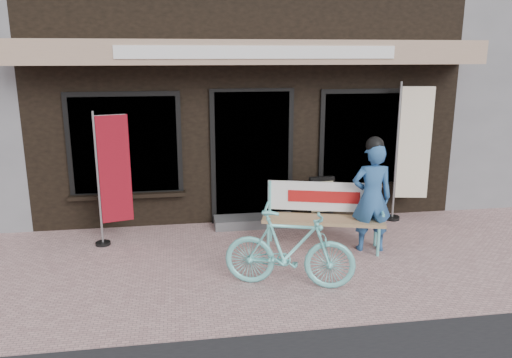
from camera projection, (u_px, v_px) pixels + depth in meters
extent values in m
plane|color=#B98F8D|center=(275.00, 270.00, 6.49)|extent=(70.00, 70.00, 0.00)
cube|color=black|center=(232.00, 98.00, 10.84)|extent=(7.00, 6.00, 3.60)
cube|color=tan|center=(255.00, 52.00, 7.39)|extent=(7.00, 0.80, 0.35)
cube|color=white|center=(260.00, 52.00, 7.00)|extent=(4.00, 0.02, 0.18)
cube|color=black|center=(252.00, 157.00, 8.11)|extent=(1.20, 0.06, 2.10)
cube|color=black|center=(252.00, 157.00, 8.10)|extent=(1.35, 0.04, 2.20)
cube|color=black|center=(125.00, 145.00, 7.75)|extent=(1.60, 0.06, 1.50)
cube|color=black|center=(370.00, 138.00, 8.35)|extent=(1.60, 0.06, 1.50)
cube|color=black|center=(125.00, 145.00, 7.74)|extent=(1.75, 0.04, 1.65)
cube|color=black|center=(370.00, 139.00, 8.34)|extent=(1.75, 0.04, 1.65)
cube|color=black|center=(128.00, 195.00, 7.89)|extent=(1.80, 0.18, 0.06)
cube|color=black|center=(369.00, 185.00, 8.49)|extent=(1.80, 0.18, 0.06)
cube|color=#59595B|center=(254.00, 221.00, 8.14)|extent=(1.30, 0.45, 0.15)
cylinder|color=#6BD1CE|center=(268.00, 237.00, 7.07)|extent=(0.05, 0.05, 0.40)
cylinder|color=#6BD1CE|center=(271.00, 228.00, 7.44)|extent=(0.05, 0.05, 0.40)
cylinder|color=#6BD1CE|center=(378.00, 242.00, 6.88)|extent=(0.05, 0.05, 0.40)
cylinder|color=#6BD1CE|center=(375.00, 233.00, 7.25)|extent=(0.05, 0.05, 0.40)
cube|color=#A6845B|center=(323.00, 220.00, 7.10)|extent=(1.77, 0.89, 0.05)
cylinder|color=#6BD1CE|center=(270.00, 198.00, 7.33)|extent=(0.05, 0.05, 0.53)
cylinder|color=#6BD1CE|center=(379.00, 202.00, 7.13)|extent=(0.05, 0.05, 0.53)
cube|color=white|center=(324.00, 196.00, 7.24)|extent=(1.57, 0.49, 0.43)
cube|color=#B21414|center=(324.00, 197.00, 7.21)|extent=(0.99, 0.30, 0.17)
cylinder|color=#6BD1CE|center=(266.00, 207.00, 7.16)|extent=(0.15, 0.41, 0.04)
cylinder|color=#6BD1CE|center=(382.00, 211.00, 6.96)|extent=(0.15, 0.41, 0.04)
imported|color=#2A5790|center=(372.00, 198.00, 6.97)|extent=(0.60, 0.43, 1.54)
sphere|color=black|center=(375.00, 145.00, 6.79)|extent=(0.28, 0.28, 0.25)
imported|color=#6BD1CE|center=(290.00, 249.00, 5.93)|extent=(1.63, 0.91, 0.94)
cylinder|color=gray|center=(98.00, 180.00, 7.09)|extent=(0.04, 0.04, 1.97)
cylinder|color=gray|center=(110.00, 115.00, 6.96)|extent=(0.44, 0.14, 0.02)
cube|color=maroon|center=(115.00, 169.00, 7.15)|extent=(0.44, 0.14, 1.56)
cylinder|color=black|center=(103.00, 243.00, 7.33)|extent=(0.26, 0.26, 0.04)
cylinder|color=gray|center=(397.00, 153.00, 8.18)|extent=(0.04, 0.04, 2.30)
cylinder|color=gray|center=(418.00, 87.00, 7.91)|extent=(0.52, 0.12, 0.03)
cube|color=#F4E4C8|center=(415.00, 143.00, 8.13)|extent=(0.52, 0.13, 1.83)
cylinder|color=black|center=(392.00, 218.00, 8.45)|extent=(0.29, 0.29, 0.05)
cube|color=black|center=(321.00, 201.00, 8.06)|extent=(0.42, 0.11, 0.82)
cube|color=beige|center=(322.00, 197.00, 7.99)|extent=(0.35, 0.05, 0.50)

